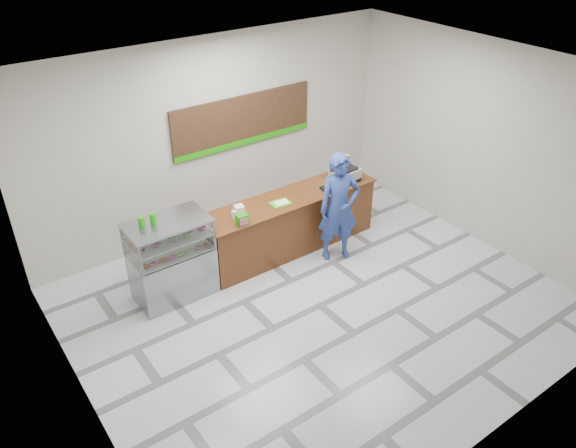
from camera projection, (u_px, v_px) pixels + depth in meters
floor at (320, 305)px, 8.61m from camera, size 7.00×7.00×0.00m
back_wall at (216, 137)px, 9.77m from camera, size 7.00×0.00×7.00m
ceiling at (329, 81)px, 6.78m from camera, size 7.00×7.00×0.00m
sales_counter at (290, 223)px, 9.68m from camera, size 3.26×0.76×1.03m
display_case at (172, 259)px, 8.49m from camera, size 1.22×0.72×1.33m
menu_board at (243, 121)px, 9.92m from camera, size 2.80×0.06×0.90m
cash_register at (345, 172)px, 9.89m from camera, size 0.44×0.46×0.40m
card_terminal at (324, 189)px, 9.62m from camera, size 0.10×0.17×0.04m
serving_tray at (280, 203)px, 9.22m from camera, size 0.35×0.27×0.02m
napkin_box at (239, 209)px, 8.94m from camera, size 0.16×0.16×0.13m
straw_cup at (234, 215)px, 8.80m from camera, size 0.08×0.08×0.13m
promo_box at (242, 219)px, 8.63m from camera, size 0.19×0.13×0.17m
donut_decal at (340, 187)px, 9.72m from camera, size 0.16×0.16×0.00m
green_cup_left at (141, 222)px, 8.02m from camera, size 0.09×0.09×0.14m
green_cup_right at (153, 218)px, 8.10m from camera, size 0.10×0.10×0.15m
customer at (339, 208)px, 9.25m from camera, size 0.81×0.68×1.91m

